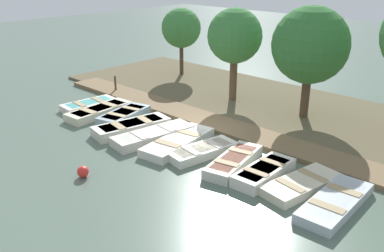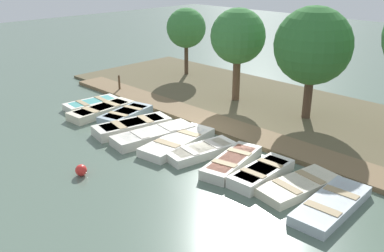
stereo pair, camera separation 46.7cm
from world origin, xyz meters
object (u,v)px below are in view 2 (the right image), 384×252
(rowboat_10, at_px, (332,205))
(rowboat_5, at_px, (178,142))
(rowboat_4, at_px, (154,135))
(rowboat_8, at_px, (262,173))
(buoy, at_px, (81,170))
(mooring_post_near, at_px, (119,84))
(park_tree_center, at_px, (313,46))
(park_tree_left, at_px, (238,37))
(rowboat_7, at_px, (232,162))
(rowboat_3, at_px, (132,126))
(rowboat_6, at_px, (201,151))
(rowboat_0, at_px, (92,104))
(rowboat_2, at_px, (126,115))
(park_tree_far_left, at_px, (186,28))
(rowboat_9, at_px, (299,186))
(rowboat_1, at_px, (102,110))

(rowboat_10, bearing_deg, rowboat_5, -92.15)
(rowboat_10, bearing_deg, rowboat_4, -90.34)
(rowboat_8, bearing_deg, buoy, -48.97)
(mooring_post_near, distance_m, park_tree_center, 10.69)
(rowboat_4, distance_m, park_tree_left, 7.04)
(rowboat_7, distance_m, park_tree_center, 6.92)
(rowboat_8, relative_size, park_tree_left, 0.55)
(rowboat_3, height_order, rowboat_8, rowboat_3)
(rowboat_6, bearing_deg, rowboat_3, -74.56)
(rowboat_0, height_order, buoy, buoy)
(rowboat_2, xyz_separation_m, park_tree_far_left, (-7.46, -3.63, 2.79))
(rowboat_3, bearing_deg, rowboat_4, 103.43)
(rowboat_5, height_order, rowboat_9, rowboat_5)
(rowboat_2, bearing_deg, rowboat_0, -99.11)
(rowboat_6, relative_size, rowboat_7, 0.95)
(rowboat_0, xyz_separation_m, park_tree_left, (-5.76, 4.53, 3.20))
(park_tree_far_left, bearing_deg, rowboat_4, 38.25)
(mooring_post_near, height_order, park_tree_far_left, park_tree_far_left)
(mooring_post_near, bearing_deg, rowboat_4, 65.23)
(rowboat_2, bearing_deg, park_tree_center, 121.19)
(rowboat_0, relative_size, mooring_post_near, 2.83)
(rowboat_0, distance_m, park_tree_center, 10.91)
(rowboat_0, bearing_deg, rowboat_2, 98.72)
(park_tree_far_left, bearing_deg, park_tree_center, 80.15)
(rowboat_8, relative_size, buoy, 6.62)
(rowboat_4, relative_size, buoy, 9.06)
(rowboat_1, distance_m, park_tree_far_left, 8.67)
(rowboat_4, bearing_deg, rowboat_7, 103.94)
(rowboat_0, relative_size, rowboat_6, 0.95)
(rowboat_9, bearing_deg, rowboat_7, -74.40)
(rowboat_4, relative_size, park_tree_far_left, 0.86)
(rowboat_6, xyz_separation_m, park_tree_center, (-6.15, 0.77, 3.25))
(rowboat_5, bearing_deg, rowboat_7, 83.94)
(rowboat_9, bearing_deg, rowboat_5, -76.15)
(rowboat_10, height_order, mooring_post_near, mooring_post_near)
(park_tree_far_left, bearing_deg, rowboat_0, 7.92)
(buoy, height_order, park_tree_center, park_tree_center)
(rowboat_10, bearing_deg, park_tree_left, -127.13)
(rowboat_2, height_order, rowboat_9, rowboat_2)
(rowboat_3, xyz_separation_m, park_tree_far_left, (-8.16, -5.03, 2.78))
(rowboat_2, height_order, rowboat_6, rowboat_2)
(rowboat_4, bearing_deg, park_tree_center, 162.27)
(rowboat_3, relative_size, rowboat_7, 1.13)
(rowboat_5, distance_m, mooring_post_near, 8.13)
(rowboat_0, bearing_deg, rowboat_8, 94.38)
(rowboat_1, distance_m, park_tree_left, 7.56)
(rowboat_2, relative_size, rowboat_8, 1.09)
(rowboat_9, height_order, park_tree_far_left, park_tree_far_left)
(rowboat_9, bearing_deg, rowboat_10, 86.69)
(rowboat_4, bearing_deg, rowboat_0, -86.30)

